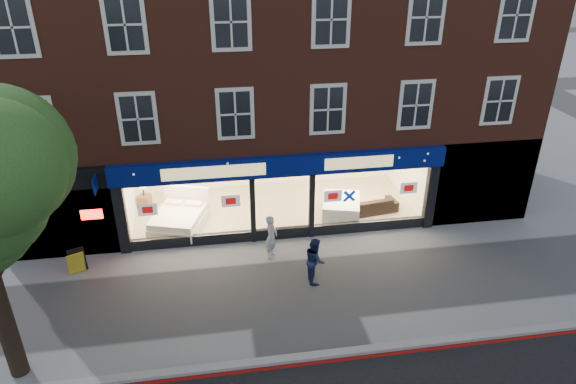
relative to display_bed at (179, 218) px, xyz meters
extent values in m
plane|color=gray|center=(3.70, -4.33, -0.44)|extent=(120.00, 120.00, 0.00)
cube|color=#8C0A07|center=(3.70, -7.43, -0.43)|extent=(60.00, 0.10, 0.01)
cube|color=gray|center=(3.70, -7.23, -0.38)|extent=(60.00, 0.25, 0.12)
cube|color=tan|center=(3.70, 0.92, -0.39)|extent=(11.00, 4.50, 0.10)
cube|color=maroon|center=(3.70, 2.67, 6.21)|extent=(19.00, 8.00, 6.70)
cube|color=navy|center=(3.70, -1.45, 2.51)|extent=(11.40, 0.28, 0.70)
cube|color=black|center=(3.70, -1.25, -0.24)|extent=(11.00, 0.18, 0.40)
cube|color=black|center=(-1.80, -1.28, 0.86)|extent=(0.35, 0.30, 2.60)
cube|color=black|center=(9.20, -1.28, 0.86)|extent=(0.35, 0.30, 2.60)
cube|color=white|center=(0.45, -1.33, 1.01)|extent=(4.20, 0.02, 2.10)
cube|color=white|center=(6.95, -1.33, 1.01)|extent=(4.20, 0.02, 2.10)
cube|color=white|center=(3.70, -1.08, 0.71)|extent=(1.80, 0.02, 2.10)
cube|color=silver|center=(3.70, 3.17, 0.86)|extent=(11.00, 0.20, 2.60)
cube|color=#FFEAC6|center=(3.70, 0.92, 2.16)|extent=(11.00, 4.50, 0.12)
cube|color=black|center=(-3.90, -1.03, 1.21)|extent=(3.80, 0.60, 3.30)
cube|color=#FF140C|center=(-2.70, -1.38, 1.16)|extent=(0.70, 0.04, 0.35)
cube|color=black|center=(11.20, -1.13, 1.21)|extent=(4.00, 0.40, 3.30)
cube|color=white|center=(-0.04, -0.13, -0.16)|extent=(2.26, 2.46, 0.35)
cube|color=white|center=(-0.04, -0.13, 0.14)|extent=(2.17, 2.36, 0.25)
cube|color=white|center=(0.29, 0.89, 0.27)|extent=(1.75, 0.68, 1.21)
cube|color=white|center=(-0.17, 0.68, 0.33)|extent=(0.72, 0.51, 0.12)
cube|color=white|center=(0.54, 0.44, 0.33)|extent=(0.72, 0.51, 0.12)
cube|color=brown|center=(-1.40, 1.66, -0.06)|extent=(0.56, 0.56, 0.55)
cube|color=white|center=(6.15, -0.13, -0.23)|extent=(1.79, 2.04, 0.23)
cube|color=white|center=(6.15, -0.13, 0.00)|extent=(1.79, 2.04, 0.23)
cube|color=white|center=(6.15, -0.13, 0.23)|extent=(1.79, 2.04, 0.23)
imported|color=black|center=(7.40, -0.04, -0.04)|extent=(2.14, 1.10, 0.60)
cube|color=gold|center=(-3.20, -2.31, -0.03)|extent=(0.63, 0.53, 0.82)
imported|color=#ADB0B5|center=(3.15, -2.42, 0.35)|extent=(0.58, 0.68, 1.59)
imported|color=#161E3E|center=(4.32, -3.93, 0.33)|extent=(0.59, 0.75, 1.53)
camera|label=1|loc=(1.40, -16.99, 9.51)|focal=32.00mm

